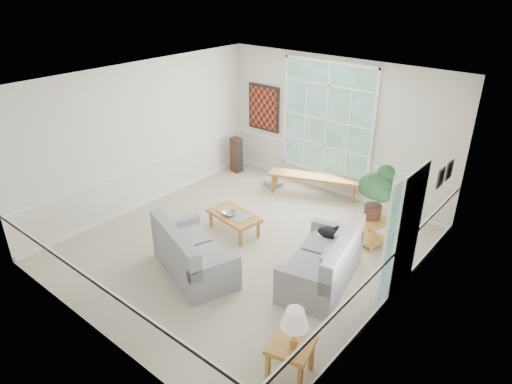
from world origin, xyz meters
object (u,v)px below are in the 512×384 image
at_px(loveseat_front, 194,249).
at_px(end_table, 371,231).
at_px(coffee_table, 234,223).
at_px(loveseat_right, 321,257).
at_px(side_table, 290,359).

height_order(loveseat_front, end_table, loveseat_front).
bearing_deg(coffee_table, end_table, 38.86).
distance_m(loveseat_front, end_table, 3.25).
bearing_deg(loveseat_right, loveseat_front, -160.62).
distance_m(loveseat_front, side_table, 2.63).
xyz_separation_m(loveseat_front, end_table, (1.87, 2.65, -0.18)).
bearing_deg(side_table, loveseat_right, 111.83).
bearing_deg(loveseat_front, loveseat_right, 51.14).
bearing_deg(side_table, loveseat_front, 163.05).
bearing_deg(coffee_table, loveseat_front, -66.52).
bearing_deg(loveseat_right, coffee_table, 160.31).
xyz_separation_m(loveseat_front, side_table, (2.51, -0.77, -0.18)).
height_order(end_table, side_table, end_table).
height_order(coffee_table, side_table, side_table).
relative_size(loveseat_right, side_table, 3.24).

